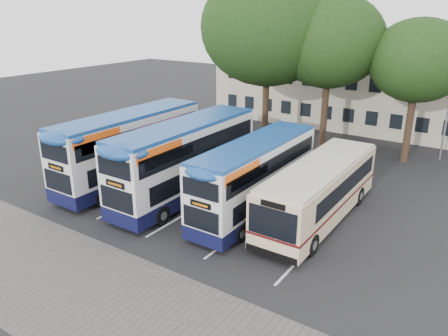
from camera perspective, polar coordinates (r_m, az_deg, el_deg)
name	(u,v)px	position (r m, az deg, el deg)	size (l,w,h in m)	color
ground	(215,256)	(19.86, -1.15, -11.41)	(120.00, 120.00, 0.00)	black
paving_strip	(97,298)	(18.00, -16.26, -15.99)	(40.00, 6.00, 0.01)	#595654
bay_lines	(212,199)	(25.40, -1.60, -4.04)	(14.12, 11.00, 0.01)	silver
depot_building	(386,94)	(42.59, 20.45, 9.04)	(32.40, 8.40, 6.20)	#B8AC94
tree_left	(268,28)	(34.04, 5.77, 17.78)	(10.08, 10.08, 13.38)	black
tree_mid	(330,41)	(33.35, 13.68, 15.76)	(7.83, 7.83, 11.54)	black
tree_right	(419,61)	(32.73, 24.07, 12.66)	(6.58, 6.58, 9.94)	black
bus_dd_left	(131,145)	(27.69, -12.10, 2.98)	(2.59, 10.68, 4.45)	#0E1036
bus_dd_mid	(186,157)	(24.95, -4.93, 1.47)	(2.59, 10.68, 4.45)	#0E1036
bus_dd_right	(256,174)	(22.94, 4.20, -0.84)	(2.33, 9.63, 4.01)	#0E1036
bus_single	(320,188)	(22.92, 12.46, -2.55)	(2.62, 10.30, 3.07)	beige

